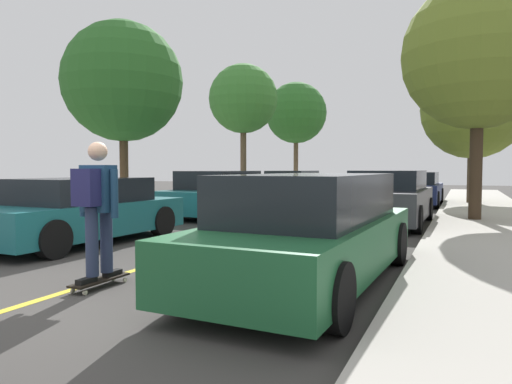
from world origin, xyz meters
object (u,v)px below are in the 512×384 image
(street_tree_right_near, at_px, (473,108))
(skateboarder, at_px, (97,202))
(street_tree_left_near, at_px, (243,99))
(fire_hydrant, at_px, (103,207))
(parked_car_left_far, at_px, (293,187))
(parked_car_right_far, at_px, (414,189))
(parked_car_right_near, at_px, (389,198))
(street_tree_right_nearest, at_px, (478,55))
(parked_car_right_nearest, at_px, (312,229))
(street_tree_left_nearest, at_px, (123,82))
(street_tree_left_far, at_px, (296,113))
(skateboard, at_px, (100,280))
(parked_car_left_near, at_px, (219,194))
(parked_car_left_nearest, at_px, (82,211))

(street_tree_right_near, height_order, skateboarder, street_tree_right_near)
(street_tree_left_near, height_order, fire_hydrant, street_tree_left_near)
(parked_car_left_far, distance_m, parked_car_right_far, 5.02)
(parked_car_right_near, height_order, street_tree_right_near, street_tree_right_near)
(parked_car_right_far, bearing_deg, street_tree_right_nearest, -70.79)
(parked_car_right_nearest, relative_size, parked_car_right_near, 1.07)
(street_tree_left_nearest, distance_m, fire_hydrant, 3.73)
(fire_hydrant, height_order, skateboarder, skateboarder)
(street_tree_left_far, bearing_deg, skateboard, -77.24)
(parked_car_right_nearest, distance_m, street_tree_right_nearest, 8.71)
(street_tree_left_near, height_order, skateboard, street_tree_left_near)
(parked_car_right_far, height_order, street_tree_left_far, street_tree_left_far)
(parked_car_left_far, bearing_deg, parked_car_left_near, -90.00)
(parked_car_left_nearest, height_order, fire_hydrant, parked_car_left_nearest)
(parked_car_left_far, relative_size, street_tree_right_near, 0.85)
(street_tree_left_near, relative_size, fire_hydrant, 8.32)
(parked_car_left_nearest, distance_m, parked_car_left_far, 12.28)
(parked_car_left_far, xyz_separation_m, street_tree_right_near, (7.05, 0.47, 3.07))
(street_tree_right_nearest, bearing_deg, parked_car_right_nearest, -104.92)
(street_tree_left_nearest, xyz_separation_m, skateboard, (4.77, -6.20, -3.78))
(street_tree_right_near, bearing_deg, parked_car_left_near, -134.35)
(street_tree_left_near, height_order, street_tree_left_far, street_tree_left_far)
(parked_car_right_nearest, xyz_separation_m, street_tree_right_nearest, (2.03, 7.63, 3.67))
(street_tree_right_nearest, xyz_separation_m, street_tree_right_near, (0.00, 6.36, -0.61))
(parked_car_left_near, distance_m, parked_car_left_far, 6.74)
(parked_car_left_nearest, relative_size, parked_car_right_near, 0.97)
(parked_car_left_near, distance_m, skateboarder, 8.55)
(parked_car_right_far, relative_size, street_tree_left_nearest, 0.78)
(parked_car_left_far, xyz_separation_m, skateboard, (2.73, -14.80, -0.57))
(parked_car_right_nearest, relative_size, street_tree_right_near, 0.85)
(fire_hydrant, bearing_deg, parked_car_right_far, 56.92)
(parked_car_right_nearest, relative_size, parked_car_right_far, 1.12)
(parked_car_left_nearest, distance_m, parked_car_right_far, 13.22)
(parked_car_right_far, height_order, street_tree_right_near, street_tree_right_near)
(parked_car_left_nearest, height_order, parked_car_right_far, parked_car_right_far)
(parked_car_left_near, bearing_deg, street_tree_left_far, 98.90)
(street_tree_left_near, xyz_separation_m, skateboard, (4.77, -14.05, -4.36))
(parked_car_right_nearest, distance_m, parked_car_right_near, 6.72)
(parked_car_right_far, distance_m, fire_hydrant, 11.94)
(parked_car_right_near, distance_m, parked_car_right_far, 6.75)
(fire_hydrant, bearing_deg, street_tree_left_far, 91.87)
(parked_car_left_nearest, relative_size, skateboarder, 2.57)
(street_tree_right_nearest, bearing_deg, parked_car_left_far, 140.15)
(parked_car_left_far, distance_m, parked_car_right_nearest, 14.42)
(street_tree_left_near, xyz_separation_m, fire_hydrant, (0.53, -9.31, -3.96))
(parked_car_left_far, xyz_separation_m, parked_car_right_nearest, (5.02, -13.52, 0.02))
(parked_car_right_far, xyz_separation_m, fire_hydrant, (-6.52, -10.01, -0.16))
(parked_car_right_nearest, relative_size, skateboard, 5.59)
(parked_car_right_nearest, height_order, fire_hydrant, parked_car_right_nearest)
(parked_car_left_nearest, relative_size, street_tree_left_nearest, 0.79)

